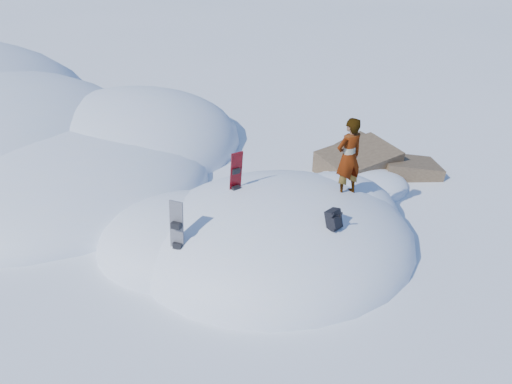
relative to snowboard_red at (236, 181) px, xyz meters
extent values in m
plane|color=white|center=(0.90, -0.63, -1.60)|extent=(120.00, 120.00, 0.00)
ellipsoid|color=white|center=(0.90, -0.63, -1.60)|extent=(7.00, 6.00, 3.00)
ellipsoid|color=white|center=(-1.30, -0.03, -1.60)|extent=(4.40, 4.00, 2.20)
ellipsoid|color=white|center=(2.70, 0.17, -1.60)|extent=(3.60, 3.20, 2.50)
ellipsoid|color=white|center=(-5.10, 4.37, -1.60)|extent=(10.00, 9.00, 2.80)
ellipsoid|color=white|center=(-2.60, 6.87, -1.60)|extent=(8.00, 8.00, 3.60)
ellipsoid|color=white|center=(-4.60, 3.37, -1.60)|extent=(6.00, 5.00, 1.80)
cube|color=brown|center=(4.50, 2.77, -1.50)|extent=(2.82, 2.41, 1.62)
cube|color=brown|center=(6.10, 2.37, -1.70)|extent=(2.16, 1.80, 1.33)
cube|color=brown|center=(5.10, 3.97, -1.60)|extent=(2.08, 2.01, 1.10)
ellipsoid|color=white|center=(4.10, 1.77, -1.60)|extent=(3.20, 2.40, 1.00)
cube|color=red|center=(0.00, 0.02, -0.02)|extent=(0.38, 0.35, 1.64)
cube|color=black|center=(0.00, -0.05, 0.31)|extent=(0.23, 0.19, 0.15)
cube|color=black|center=(0.00, -0.05, -0.19)|extent=(0.23, 0.19, 0.15)
cube|color=black|center=(-1.58, -1.44, -0.45)|extent=(0.38, 0.35, 1.71)
cube|color=black|center=(-1.58, -1.51, -0.11)|extent=(0.24, 0.22, 0.15)
cube|color=black|center=(-1.58, -1.51, -0.62)|extent=(0.24, 0.22, 0.15)
cube|color=black|center=(1.78, -1.98, -0.14)|extent=(0.44, 0.44, 0.48)
cube|color=black|center=(1.78, -2.12, -0.12)|extent=(0.27, 0.25, 0.26)
cylinder|color=black|center=(1.68, -2.10, -0.02)|extent=(0.04, 0.18, 0.32)
cylinder|color=black|center=(1.88, -2.10, -0.02)|extent=(0.04, 0.18, 0.32)
cube|color=black|center=(-1.39, -2.08, -1.50)|extent=(0.79, 0.68, 0.19)
cube|color=black|center=(-1.08, -1.87, -1.41)|extent=(0.41, 0.34, 0.12)
imported|color=slate|center=(2.65, -0.55, 0.61)|extent=(0.83, 0.67, 1.98)
camera|label=1|loc=(-1.95, -10.57, 5.56)|focal=35.00mm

